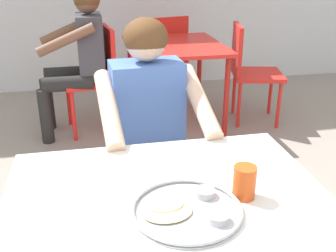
{
  "coord_description": "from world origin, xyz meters",
  "views": [
    {
      "loc": [
        -0.14,
        -0.99,
        1.44
      ],
      "look_at": [
        0.12,
        0.29,
        0.88
      ],
      "focal_mm": 42.97,
      "sensor_mm": 36.0,
      "label": 1
    }
  ],
  "objects_px": {
    "chair_red_left": "(97,72)",
    "chair_red_far": "(164,53)",
    "drinking_cup": "(245,181)",
    "chair_red_right": "(249,67)",
    "table_foreground": "(170,222)",
    "chair_foreground": "(144,147)",
    "diner_foreground": "(151,123)",
    "thali_tray": "(187,209)",
    "table_background_red": "(175,54)",
    "patron_background": "(79,50)"
  },
  "relations": [
    {
      "from": "table_background_red",
      "to": "chair_red_left",
      "type": "xyz_separation_m",
      "value": [
        -0.66,
        0.04,
        -0.13
      ]
    },
    {
      "from": "diner_foreground",
      "to": "chair_red_right",
      "type": "relative_size",
      "value": 1.34
    },
    {
      "from": "drinking_cup",
      "to": "diner_foreground",
      "type": "xyz_separation_m",
      "value": [
        -0.18,
        0.71,
        -0.08
      ]
    },
    {
      "from": "chair_foreground",
      "to": "chair_red_left",
      "type": "xyz_separation_m",
      "value": [
        -0.2,
        1.41,
        0.05
      ]
    },
    {
      "from": "chair_red_left",
      "to": "diner_foreground",
      "type": "bearing_deg",
      "value": -82.8
    },
    {
      "from": "chair_red_left",
      "to": "chair_red_far",
      "type": "distance_m",
      "value": 0.91
    },
    {
      "from": "chair_red_left",
      "to": "chair_red_right",
      "type": "height_order",
      "value": "chair_red_left"
    },
    {
      "from": "table_foreground",
      "to": "drinking_cup",
      "type": "bearing_deg",
      "value": -3.55
    },
    {
      "from": "chair_red_right",
      "to": "patron_background",
      "type": "relative_size",
      "value": 0.73
    },
    {
      "from": "table_foreground",
      "to": "chair_foreground",
      "type": "xyz_separation_m",
      "value": [
        0.04,
        0.91,
        -0.18
      ]
    },
    {
      "from": "drinking_cup",
      "to": "chair_foreground",
      "type": "distance_m",
      "value": 0.99
    },
    {
      "from": "chair_red_far",
      "to": "patron_background",
      "type": "distance_m",
      "value": 1.06
    },
    {
      "from": "table_foreground",
      "to": "diner_foreground",
      "type": "xyz_separation_m",
      "value": [
        0.05,
        0.69,
        0.05
      ]
    },
    {
      "from": "table_foreground",
      "to": "thali_tray",
      "type": "distance_m",
      "value": 0.11
    },
    {
      "from": "chair_foreground",
      "to": "chair_red_right",
      "type": "distance_m",
      "value": 1.76
    },
    {
      "from": "drinking_cup",
      "to": "chair_red_right",
      "type": "xyz_separation_m",
      "value": [
        0.94,
        2.27,
        -0.27
      ]
    },
    {
      "from": "thali_tray",
      "to": "table_background_red",
      "type": "xyz_separation_m",
      "value": [
        0.47,
        2.34,
        -0.09
      ]
    },
    {
      "from": "table_foreground",
      "to": "diner_foreground",
      "type": "height_order",
      "value": "diner_foreground"
    },
    {
      "from": "chair_foreground",
      "to": "table_background_red",
      "type": "bearing_deg",
      "value": 71.27
    },
    {
      "from": "thali_tray",
      "to": "chair_red_right",
      "type": "distance_m",
      "value": 2.59
    },
    {
      "from": "drinking_cup",
      "to": "chair_red_far",
      "type": "distance_m",
      "value": 2.95
    },
    {
      "from": "diner_foreground",
      "to": "table_background_red",
      "type": "xyz_separation_m",
      "value": [
        0.45,
        1.58,
        -0.05
      ]
    },
    {
      "from": "chair_red_left",
      "to": "drinking_cup",
      "type": "bearing_deg",
      "value": -80.56
    },
    {
      "from": "chair_red_right",
      "to": "table_foreground",
      "type": "bearing_deg",
      "value": -117.64
    },
    {
      "from": "drinking_cup",
      "to": "chair_red_right",
      "type": "height_order",
      "value": "chair_red_right"
    },
    {
      "from": "diner_foreground",
      "to": "drinking_cup",
      "type": "bearing_deg",
      "value": -75.54
    },
    {
      "from": "drinking_cup",
      "to": "chair_red_right",
      "type": "bearing_deg",
      "value": 67.39
    },
    {
      "from": "table_foreground",
      "to": "drinking_cup",
      "type": "relative_size",
      "value": 9.65
    },
    {
      "from": "table_background_red",
      "to": "chair_red_far",
      "type": "distance_m",
      "value": 0.65
    },
    {
      "from": "chair_foreground",
      "to": "diner_foreground",
      "type": "distance_m",
      "value": 0.32
    },
    {
      "from": "chair_red_right",
      "to": "diner_foreground",
      "type": "bearing_deg",
      "value": -125.88
    },
    {
      "from": "chair_red_right",
      "to": "thali_tray",
      "type": "bearing_deg",
      "value": -116.24
    },
    {
      "from": "chair_red_left",
      "to": "chair_red_far",
      "type": "xyz_separation_m",
      "value": [
        0.69,
        0.59,
        -0.01
      ]
    },
    {
      "from": "table_foreground",
      "to": "chair_red_left",
      "type": "distance_m",
      "value": 2.33
    },
    {
      "from": "chair_foreground",
      "to": "chair_red_left",
      "type": "bearing_deg",
      "value": 97.91
    },
    {
      "from": "thali_tray",
      "to": "chair_foreground",
      "type": "height_order",
      "value": "chair_foreground"
    },
    {
      "from": "table_foreground",
      "to": "chair_red_far",
      "type": "relative_size",
      "value": 1.17
    },
    {
      "from": "drinking_cup",
      "to": "chair_red_far",
      "type": "bearing_deg",
      "value": 84.14
    },
    {
      "from": "thali_tray",
      "to": "chair_red_right",
      "type": "relative_size",
      "value": 0.38
    },
    {
      "from": "table_foreground",
      "to": "chair_red_right",
      "type": "xyz_separation_m",
      "value": [
        1.18,
        2.25,
        -0.14
      ]
    },
    {
      "from": "table_background_red",
      "to": "patron_background",
      "type": "height_order",
      "value": "patron_background"
    },
    {
      "from": "thali_tray",
      "to": "diner_foreground",
      "type": "height_order",
      "value": "diner_foreground"
    },
    {
      "from": "chair_foreground",
      "to": "table_background_red",
      "type": "relative_size",
      "value": 0.86
    },
    {
      "from": "chair_foreground",
      "to": "chair_red_right",
      "type": "xyz_separation_m",
      "value": [
        1.14,
        1.34,
        0.04
      ]
    },
    {
      "from": "thali_tray",
      "to": "drinking_cup",
      "type": "distance_m",
      "value": 0.21
    },
    {
      "from": "chair_red_far",
      "to": "patron_background",
      "type": "relative_size",
      "value": 0.74
    },
    {
      "from": "chair_foreground",
      "to": "chair_red_far",
      "type": "relative_size",
      "value": 0.91
    },
    {
      "from": "diner_foreground",
      "to": "chair_foreground",
      "type": "bearing_deg",
      "value": 92.48
    },
    {
      "from": "diner_foreground",
      "to": "patron_background",
      "type": "distance_m",
      "value": 1.61
    },
    {
      "from": "table_background_red",
      "to": "chair_red_left",
      "type": "relative_size",
      "value": 1.05
    }
  ]
}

